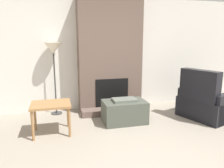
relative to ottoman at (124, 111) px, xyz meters
The scene contains 6 objects.
wall_back 1.57m from the ottoman, 93.81° to the left, with size 7.51×0.06×2.60m, color silver.
fireplace 1.36m from the ottoman, 94.88° to the left, with size 1.44×0.71×2.60m.
ottoman is the anchor object (origin of this frame).
armchair 1.80m from the ottoman, ahead, with size 1.29×1.26×1.05m.
side_table 1.44m from the ottoman, behind, with size 0.67×0.54×0.55m.
floor_lamp_left 1.97m from the ottoman, 146.36° to the left, with size 0.38×0.38×1.58m.
Camera 1 is at (-1.21, -2.26, 1.65)m, focal length 35.00 mm.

